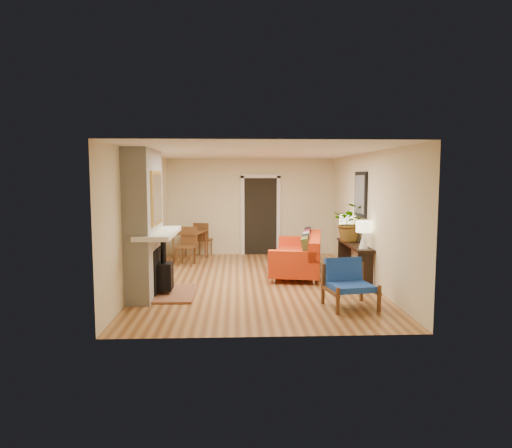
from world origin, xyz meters
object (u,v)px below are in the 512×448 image
object	(u,v)px
ottoman	(288,261)
dining_table	(192,237)
sofa	(301,255)
blue_chair	(348,281)
console_table	(354,250)
houseplant	(351,222)
lamp_far	(346,224)
lamp_near	(364,231)

from	to	relation	value
ottoman	dining_table	bearing A→B (deg)	147.44
sofa	blue_chair	xyz separation A→B (m)	(0.40, -2.57, 0.02)
console_table	houseplant	xyz separation A→B (m)	(-0.01, 0.30, 0.57)
houseplant	lamp_far	bearing A→B (deg)	88.80
sofa	blue_chair	world-z (taller)	sofa
lamp_far	houseplant	world-z (taller)	houseplant
dining_table	console_table	distance (m)	4.17
sofa	ottoman	distance (m)	0.37
console_table	houseplant	size ratio (longest dim) A/B	2.21
dining_table	lamp_near	xyz separation A→B (m)	(3.59, -2.80, 0.47)
lamp_far	console_table	bearing A→B (deg)	-90.00
sofa	blue_chair	distance (m)	2.61
ottoman	blue_chair	size ratio (longest dim) A/B	0.98
ottoman	blue_chair	bearing A→B (deg)	-76.29
sofa	console_table	xyz separation A→B (m)	(1.05, -0.49, 0.17)
blue_chair	lamp_far	distance (m)	3.00
lamp_far	lamp_near	bearing A→B (deg)	-90.00
sofa	blue_chair	bearing A→B (deg)	-81.10
dining_table	houseplant	world-z (taller)	houseplant
ottoman	console_table	size ratio (longest dim) A/B	0.46
sofa	lamp_near	bearing A→B (deg)	-47.75
blue_chair	sofa	bearing A→B (deg)	98.90
houseplant	lamp_near	bearing A→B (deg)	-89.41
ottoman	houseplant	world-z (taller)	houseplant
blue_chair	dining_table	xyz separation A→B (m)	(-2.94, 4.22, 0.18)
ottoman	lamp_far	size ratio (longest dim) A/B	1.56
console_table	blue_chair	bearing A→B (deg)	-107.19
dining_table	blue_chair	bearing A→B (deg)	-55.10
houseplant	sofa	bearing A→B (deg)	169.69
lamp_far	houseplant	size ratio (longest dim) A/B	0.65
console_table	lamp_near	bearing A→B (deg)	-90.00
ottoman	lamp_far	xyz separation A→B (m)	(1.32, 0.09, 0.82)
lamp_near	lamp_far	xyz separation A→B (m)	(0.00, 1.44, 0.00)
lamp_near	lamp_far	size ratio (longest dim) A/B	1.00
lamp_near	ottoman	bearing A→B (deg)	134.34
houseplant	blue_chair	bearing A→B (deg)	-104.93
ottoman	sofa	bearing A→B (deg)	-35.94
lamp_near	sofa	bearing A→B (deg)	132.25
dining_table	console_table	xyz separation A→B (m)	(3.59, -2.13, -0.02)
dining_table	console_table	world-z (taller)	dining_table
ottoman	lamp_near	size ratio (longest dim) A/B	1.56
blue_chair	ottoman	bearing A→B (deg)	103.71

